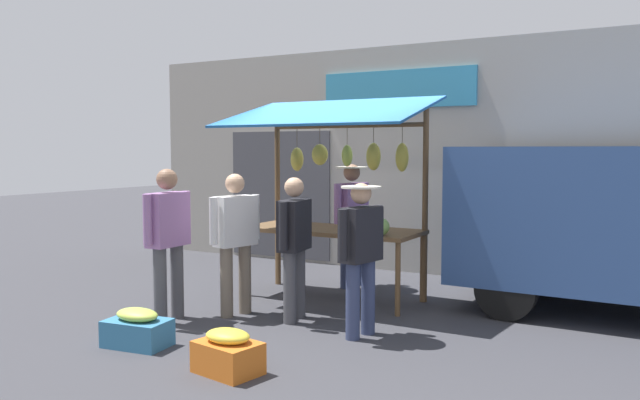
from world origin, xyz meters
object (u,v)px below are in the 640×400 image
vendor_with_sunhat (352,214)px  produce_crate_near (228,353)px  market_stall (335,174)px  produce_crate_side (137,329)px  shopper_with_shopping_bag (294,239)px  shopper_with_ponytail (361,248)px  shopper_in_grey_tee (168,233)px  shopper_in_striped_shirt (235,234)px

vendor_with_sunhat → produce_crate_near: size_ratio=2.82×
market_stall → produce_crate_side: market_stall is taller
shopper_with_shopping_bag → produce_crate_near: (-0.39, 1.68, -0.72)m
market_stall → shopper_with_ponytail: (-1.00, 1.33, -0.67)m
shopper_in_grey_tee → market_stall: bearing=-31.7°
vendor_with_sunhat → shopper_in_grey_tee: vendor_with_sunhat is taller
shopper_in_striped_shirt → produce_crate_side: size_ratio=2.49×
market_stall → vendor_with_sunhat: size_ratio=1.51×
market_stall → shopper_with_shopping_bag: market_stall is taller
shopper_with_shopping_bag → shopper_in_grey_tee: size_ratio=0.94×
market_stall → shopper_in_striped_shirt: size_ratio=1.58×
market_stall → shopper_in_striped_shirt: 1.53m
shopper_in_grey_tee → shopper_in_striped_shirt: bearing=-43.5°
shopper_in_grey_tee → shopper_in_striped_shirt: 0.73m
shopper_with_ponytail → shopper_with_shopping_bag: size_ratio=0.98×
shopper_with_ponytail → shopper_in_grey_tee: size_ratio=0.93×
shopper_with_ponytail → produce_crate_side: (1.69, 1.31, -0.72)m
shopper_with_shopping_bag → shopper_with_ponytail: bearing=-111.0°
shopper_with_shopping_bag → shopper_in_grey_tee: bearing=111.1°
shopper_with_shopping_bag → shopper_in_grey_tee: 1.36m
shopper_with_shopping_bag → shopper_in_grey_tee: (1.18, 0.67, 0.06)m
shopper_with_ponytail → shopper_in_grey_tee: 2.12m
shopper_with_shopping_bag → produce_crate_near: bearing=-175.5°
shopper_with_ponytail → produce_crate_side: size_ratio=2.40×
shopper_with_shopping_bag → produce_crate_near: 1.87m
produce_crate_near → shopper_with_shopping_bag: bearing=-77.0°
market_stall → shopper_in_grey_tee: 2.18m
market_stall → vendor_with_sunhat: 0.92m
market_stall → vendor_with_sunhat: (0.12, -0.71, -0.57)m
market_stall → shopper_with_ponytail: bearing=126.9°
produce_crate_near → produce_crate_side: produce_crate_near is taller
market_stall → shopper_with_ponytail: 1.80m
shopper_with_shopping_bag → produce_crate_side: 1.86m
produce_crate_near → market_stall: bearing=-79.9°
market_stall → shopper_in_grey_tee: size_ratio=1.52×
vendor_with_sunhat → produce_crate_near: vendor_with_sunhat is taller
shopper_in_striped_shirt → vendor_with_sunhat: bearing=1.7°
shopper_in_grey_tee → produce_crate_near: size_ratio=2.81×
vendor_with_sunhat → shopper_in_striped_shirt: bearing=-4.2°
shopper_in_grey_tee → shopper_in_striped_shirt: shopper_in_grey_tee is taller
vendor_with_sunhat → shopper_with_shopping_bag: 1.87m
shopper_in_striped_shirt → produce_crate_side: bearing=-170.3°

